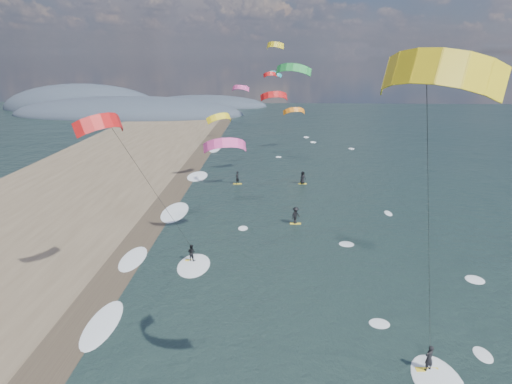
{
  "coord_description": "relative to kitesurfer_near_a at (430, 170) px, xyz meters",
  "views": [
    {
      "loc": [
        0.19,
        -16.69,
        16.42
      ],
      "look_at": [
        -1.0,
        12.0,
        7.0
      ],
      "focal_mm": 30.0,
      "sensor_mm": 36.0,
      "label": 1
    }
  ],
  "objects": [
    {
      "name": "far_kitesurfers",
      "position": [
        -3.84,
        31.78,
        -11.66
      ],
      "size": [
        9.62,
        14.81,
        1.79
      ],
      "color": "yellow",
      "rests_on": "ground"
    },
    {
      "name": "coastal_hills",
      "position": [
        -50.46,
        110.01,
        -12.54
      ],
      "size": [
        80.0,
        41.0,
        15.0
      ],
      "color": "#3D4756",
      "rests_on": "ground"
    },
    {
      "name": "wet_sand_strip",
      "position": [
        -17.62,
        12.15,
        -12.53
      ],
      "size": [
        3.0,
        240.0,
        0.0
      ],
      "primitive_type": "cube",
      "color": "#382D23",
      "rests_on": "ground"
    },
    {
      "name": "kitesurfer_near_a",
      "position": [
        0.0,
        0.0,
        0.0
      ],
      "size": [
        7.59,
        9.15,
        16.93
      ],
      "color": "yellow",
      "rests_on": "ground"
    },
    {
      "name": "bg_kite_field",
      "position": [
        -6.55,
        53.53,
        -1.33
      ],
      "size": [
        14.06,
        78.4,
        11.79
      ],
      "color": "teal",
      "rests_on": "ground"
    },
    {
      "name": "shoreline_surf",
      "position": [
        -16.42,
        16.9,
        -12.54
      ],
      "size": [
        2.4,
        79.4,
        0.11
      ],
      "color": "white",
      "rests_on": "ground"
    },
    {
      "name": "kitesurfer_near_b",
      "position": [
        -14.26,
        12.91,
        -4.33
      ],
      "size": [
        6.61,
        8.98,
        13.53
      ],
      "color": "yellow",
      "rests_on": "ground"
    }
  ]
}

